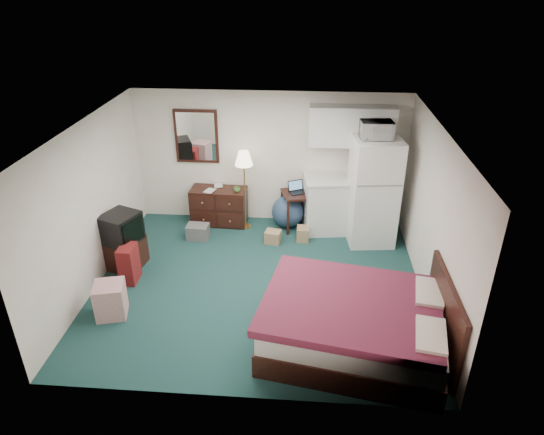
# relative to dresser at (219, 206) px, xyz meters

# --- Properties ---
(floor) EXTENTS (5.00, 4.50, 0.01)m
(floor) POSITION_rel_dresser_xyz_m (0.95, -1.98, -0.36)
(floor) COLOR #1C4544
(floor) RESTS_ON ground
(ceiling) EXTENTS (5.00, 4.50, 0.01)m
(ceiling) POSITION_rel_dresser_xyz_m (0.95, -1.98, 2.14)
(ceiling) COLOR beige
(ceiling) RESTS_ON walls
(walls) EXTENTS (5.01, 4.51, 2.50)m
(walls) POSITION_rel_dresser_xyz_m (0.95, -1.98, 0.89)
(walls) COLOR beige
(walls) RESTS_ON floor
(mirror) EXTENTS (0.80, 0.06, 1.00)m
(mirror) POSITION_rel_dresser_xyz_m (-0.40, 0.24, 1.29)
(mirror) COLOR white
(mirror) RESTS_ON walls
(upper_cabinets) EXTENTS (1.50, 0.35, 0.70)m
(upper_cabinets) POSITION_rel_dresser_xyz_m (2.40, 0.10, 1.59)
(upper_cabinets) COLOR white
(upper_cabinets) RESTS_ON walls
(headboard) EXTENTS (0.06, 1.56, 1.00)m
(headboard) POSITION_rel_dresser_xyz_m (3.41, -3.28, 0.19)
(headboard) COLOR black
(headboard) RESTS_ON walls
(dresser) EXTENTS (1.06, 0.52, 0.71)m
(dresser) POSITION_rel_dresser_xyz_m (0.00, 0.00, 0.00)
(dresser) COLOR black
(dresser) RESTS_ON floor
(floor_lamp) EXTENTS (0.36, 0.36, 1.51)m
(floor_lamp) POSITION_rel_dresser_xyz_m (0.52, -0.12, 0.40)
(floor_lamp) COLOR tan
(floor_lamp) RESTS_ON floor
(desk) EXTENTS (0.70, 0.70, 0.71)m
(desk) POSITION_rel_dresser_xyz_m (1.50, -0.05, -0.00)
(desk) COLOR black
(desk) RESTS_ON floor
(exercise_ball) EXTENTS (0.73, 0.73, 0.61)m
(exercise_ball) POSITION_rel_dresser_xyz_m (1.31, -0.02, -0.05)
(exercise_ball) COLOR navy
(exercise_ball) RESTS_ON floor
(kitchen_counter) EXTENTS (1.01, 0.82, 1.01)m
(kitchen_counter) POSITION_rel_dresser_xyz_m (2.09, -0.07, 0.15)
(kitchen_counter) COLOR white
(kitchen_counter) RESTS_ON floor
(fridge) EXTENTS (0.86, 0.86, 1.90)m
(fridge) POSITION_rel_dresser_xyz_m (2.80, -0.42, 0.60)
(fridge) COLOR white
(fridge) RESTS_ON floor
(bed) EXTENTS (2.48, 2.09, 0.71)m
(bed) POSITION_rel_dresser_xyz_m (2.32, -3.28, -0.00)
(bed) COLOR maroon
(bed) RESTS_ON floor
(tv_stand) EXTENTS (0.59, 0.62, 0.50)m
(tv_stand) POSITION_rel_dresser_xyz_m (-1.25, -1.62, -0.11)
(tv_stand) COLOR black
(tv_stand) RESTS_ON floor
(suitcase) EXTENTS (0.24, 0.38, 0.61)m
(suitcase) POSITION_rel_dresser_xyz_m (-1.06, -2.03, -0.05)
(suitcase) COLOR #5E0C18
(suitcase) RESTS_ON floor
(retail_box) EXTENTS (0.49, 0.49, 0.51)m
(retail_box) POSITION_rel_dresser_xyz_m (-1.04, -2.88, -0.10)
(retail_box) COLOR silver
(retail_box) RESTS_ON floor
(file_bin) EXTENTS (0.40, 0.30, 0.27)m
(file_bin) POSITION_rel_dresser_xyz_m (-0.29, -0.63, -0.22)
(file_bin) COLOR #5F5F61
(file_bin) RESTS_ON floor
(cardboard_box_a) EXTENTS (0.31, 0.28, 0.23)m
(cardboard_box_a) POSITION_rel_dresser_xyz_m (1.08, -0.67, -0.24)
(cardboard_box_a) COLOR #96755E
(cardboard_box_a) RESTS_ON floor
(cardboard_box_b) EXTENTS (0.22, 0.25, 0.25)m
(cardboard_box_b) POSITION_rel_dresser_xyz_m (1.61, -0.55, -0.23)
(cardboard_box_b) COLOR #96755E
(cardboard_box_b) RESTS_ON floor
(laptop) EXTENTS (0.37, 0.34, 0.20)m
(laptop) POSITION_rel_dresser_xyz_m (1.49, -0.04, 0.45)
(laptop) COLOR black
(laptop) RESTS_ON desk
(crt_tv) EXTENTS (0.69, 0.71, 0.47)m
(crt_tv) POSITION_rel_dresser_xyz_m (-1.27, -1.66, 0.38)
(crt_tv) COLOR black
(crt_tv) RESTS_ON tv_stand
(microwave) EXTENTS (0.55, 0.34, 0.36)m
(microwave) POSITION_rel_dresser_xyz_m (2.75, -0.41, 1.73)
(microwave) COLOR white
(microwave) RESTS_ON fridge
(book_a) EXTENTS (0.16, 0.07, 0.22)m
(book_a) POSITION_rel_dresser_xyz_m (-0.22, -0.08, 0.47)
(book_a) COLOR #96755E
(book_a) RESTS_ON dresser
(book_b) EXTENTS (0.16, 0.06, 0.21)m
(book_b) POSITION_rel_dresser_xyz_m (-0.10, 0.13, 0.46)
(book_b) COLOR #96755E
(book_b) RESTS_ON dresser
(mug) EXTENTS (0.14, 0.12, 0.12)m
(mug) POSITION_rel_dresser_xyz_m (0.37, -0.09, 0.41)
(mug) COLOR #4F833A
(mug) RESTS_ON dresser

